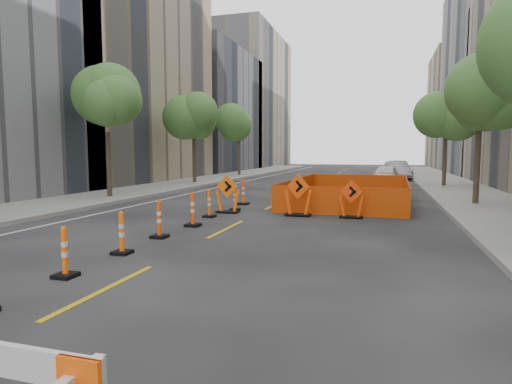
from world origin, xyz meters
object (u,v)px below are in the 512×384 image
(chevron_sign_center, at_px, (298,195))
(channelizer_2, at_px, (65,252))
(channelizer_5, at_px, (193,209))
(channelizer_7, at_px, (235,199))
(channelizer_3, at_px, (122,233))
(parked_car_mid, at_px, (397,170))
(channelizer_6, at_px, (209,203))
(channelizer_4, at_px, (159,219))
(chevron_sign_right, at_px, (351,199))
(channelizer_8, at_px, (243,192))
(chevron_sign_left, at_px, (228,194))
(parked_car_far, at_px, (397,168))
(parked_car_near, at_px, (386,175))

(chevron_sign_center, bearing_deg, channelizer_2, -85.22)
(channelizer_5, xyz_separation_m, channelizer_7, (0.07, 3.81, -0.07))
(channelizer_3, relative_size, parked_car_mid, 0.22)
(channelizer_6, bearing_deg, chevron_sign_center, 21.80)
(channelizer_7, relative_size, parked_car_mid, 0.21)
(channelizer_4, height_order, chevron_sign_right, chevron_sign_right)
(channelizer_8, relative_size, chevron_sign_left, 0.77)
(channelizer_3, distance_m, channelizer_4, 1.91)
(channelizer_7, xyz_separation_m, channelizer_8, (-0.26, 1.91, 0.08))
(chevron_sign_center, bearing_deg, parked_car_far, 103.50)
(parked_car_near, relative_size, parked_car_far, 0.82)
(channelizer_2, xyz_separation_m, channelizer_4, (-0.14, 3.81, 0.03))
(channelizer_2, relative_size, chevron_sign_right, 0.73)
(channelizer_4, distance_m, chevron_sign_center, 5.80)
(channelizer_3, bearing_deg, chevron_sign_center, 67.96)
(channelizer_2, height_order, channelizer_4, channelizer_4)
(chevron_sign_left, height_order, parked_car_far, chevron_sign_left)
(channelizer_5, relative_size, chevron_sign_left, 0.75)
(channelizer_6, height_order, channelizer_7, channelizer_6)
(parked_car_near, bearing_deg, channelizer_3, -98.47)
(channelizer_5, height_order, chevron_sign_left, chevron_sign_left)
(channelizer_6, bearing_deg, parked_car_far, 76.08)
(channelizer_4, height_order, channelizer_7, channelizer_4)
(parked_car_mid, height_order, parked_car_far, parked_car_mid)
(channelizer_2, distance_m, channelizer_6, 7.62)
(channelizer_4, relative_size, channelizer_7, 1.08)
(channelizer_3, height_order, parked_car_far, parked_car_far)
(channelizer_3, height_order, parked_car_near, parked_car_near)
(channelizer_6, distance_m, parked_car_far, 30.31)
(channelizer_6, bearing_deg, channelizer_5, -82.98)
(channelizer_8, bearing_deg, parked_car_far, 74.20)
(chevron_sign_center, bearing_deg, chevron_sign_left, -158.27)
(parked_car_far, bearing_deg, channelizer_7, -100.97)
(chevron_sign_center, bearing_deg, channelizer_3, -89.92)
(channelizer_8, height_order, parked_car_far, parked_car_far)
(parked_car_near, height_order, parked_car_far, parked_car_far)
(channelizer_3, distance_m, parked_car_mid, 30.56)
(chevron_sign_left, bearing_deg, parked_car_mid, 80.83)
(channelizer_3, bearing_deg, chevron_sign_left, 89.67)
(chevron_sign_right, bearing_deg, parked_car_near, 100.11)
(channelizer_3, bearing_deg, channelizer_4, 92.79)
(channelizer_2, height_order, channelizer_5, channelizer_5)
(channelizer_7, height_order, parked_car_mid, parked_car_mid)
(channelizer_5, distance_m, channelizer_8, 5.72)
(channelizer_7, bearing_deg, channelizer_6, -99.05)
(channelizer_8, height_order, chevron_sign_left, chevron_sign_left)
(channelizer_8, distance_m, chevron_sign_center, 3.96)
(channelizer_3, height_order, channelizer_4, channelizer_4)
(parked_car_far, bearing_deg, chevron_sign_center, -95.35)
(channelizer_6, xyz_separation_m, channelizer_7, (0.30, 1.91, -0.03))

